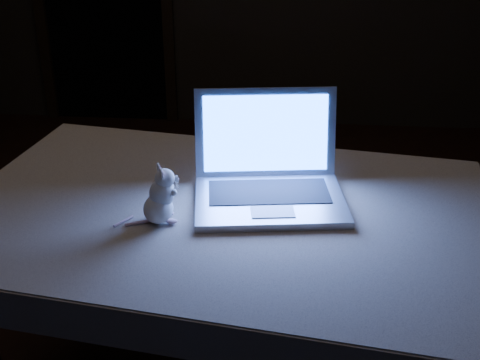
# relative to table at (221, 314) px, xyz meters

# --- Properties ---
(floor) EXTENTS (5.00, 5.00, 0.00)m
(floor) POSITION_rel_table_xyz_m (-0.12, 0.50, -0.42)
(floor) COLOR black
(floor) RESTS_ON ground
(table) EXTENTS (1.70, 1.23, 0.84)m
(table) POSITION_rel_table_xyz_m (0.00, 0.00, 0.00)
(table) COLOR black
(table) RESTS_ON floor
(tablecloth) EXTENTS (1.77, 1.25, 0.12)m
(tablecloth) POSITION_rel_table_xyz_m (-0.04, -0.02, 0.37)
(tablecloth) COLOR beige
(tablecloth) RESTS_ON table
(laptop) EXTENTS (0.53, 0.48, 0.33)m
(laptop) POSITION_rel_table_xyz_m (0.16, 0.03, 0.59)
(laptop) COLOR silver
(laptop) RESTS_ON tablecloth
(plush_mouse) EXTENTS (0.17, 0.17, 0.18)m
(plush_mouse) POSITION_rel_table_xyz_m (-0.17, -0.11, 0.52)
(plush_mouse) COLOR white
(plush_mouse) RESTS_ON tablecloth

